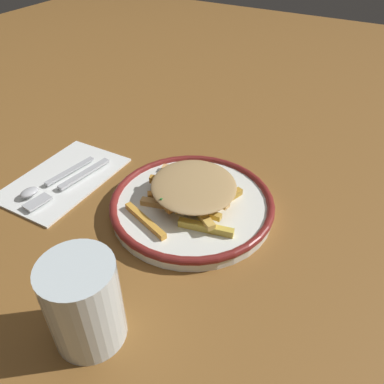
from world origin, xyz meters
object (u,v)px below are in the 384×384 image
(napkin, at_px, (64,178))
(spoon, at_px, (46,183))
(plate, at_px, (192,204))
(fries_heap, at_px, (191,189))
(fork, at_px, (69,183))
(water_glass, at_px, (84,303))

(napkin, height_order, spoon, spoon)
(plate, relative_size, spoon, 1.72)
(fries_heap, relative_size, spoon, 1.31)
(plate, bearing_deg, napkin, 9.20)
(plate, bearing_deg, spoon, 16.63)
(plate, distance_m, fries_heap, 0.03)
(plate, distance_m, fork, 0.22)
(fork, xyz_separation_m, water_glass, (-0.22, 0.20, 0.05))
(napkin, distance_m, water_glass, 0.33)
(napkin, bearing_deg, fork, 155.38)
(fork, distance_m, spoon, 0.04)
(plate, relative_size, fries_heap, 1.31)
(fries_heap, distance_m, spoon, 0.26)
(plate, xyz_separation_m, fork, (0.22, 0.05, -0.00))
(spoon, bearing_deg, fork, -144.39)
(plate, bearing_deg, fork, 13.39)
(napkin, relative_size, water_glass, 1.90)
(fries_heap, bearing_deg, plate, 129.00)
(spoon, distance_m, water_glass, 0.31)
(fork, bearing_deg, fries_heap, -165.30)
(fries_heap, relative_size, water_glass, 1.76)
(napkin, xyz_separation_m, water_glass, (-0.25, 0.21, 0.05))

